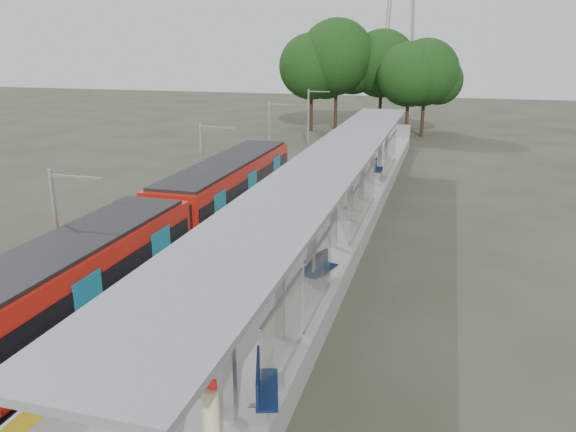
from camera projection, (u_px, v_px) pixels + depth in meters
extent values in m
cube|color=#59544C|center=(241.00, 215.00, 31.65)|extent=(3.00, 70.00, 0.24)
cube|color=gray|center=(319.00, 215.00, 30.36)|extent=(6.00, 50.00, 1.00)
cube|color=gold|center=(274.00, 203.00, 30.88)|extent=(0.60, 50.00, 0.02)
cube|color=#9EA0A5|center=(378.00, 130.00, 52.97)|extent=(6.00, 0.10, 1.20)
cube|color=black|center=(56.00, 347.00, 16.89)|extent=(2.50, 13.50, 0.70)
cube|color=#B8170D|center=(49.00, 298.00, 16.42)|extent=(2.65, 13.50, 2.50)
cube|color=black|center=(49.00, 297.00, 16.41)|extent=(2.72, 12.96, 1.20)
cube|color=black|center=(43.00, 257.00, 16.04)|extent=(2.40, 12.82, 0.15)
cube|color=#0D6384|center=(90.00, 309.00, 16.11)|extent=(0.04, 1.30, 2.00)
cube|color=black|center=(229.00, 215.00, 29.86)|extent=(2.50, 13.50, 0.70)
cube|color=#B8170D|center=(228.00, 186.00, 29.39)|extent=(2.65, 13.50, 2.50)
cube|color=black|center=(228.00, 185.00, 29.37)|extent=(2.72, 12.96, 1.20)
cube|color=black|center=(227.00, 162.00, 29.00)|extent=(2.40, 12.82, 0.15)
cube|color=#0D6384|center=(253.00, 191.00, 29.07)|extent=(0.04, 1.30, 2.00)
cylinder|color=black|center=(191.00, 251.00, 25.60)|extent=(2.20, 0.70, 0.70)
cube|color=black|center=(164.00, 232.00, 22.98)|extent=(2.30, 0.80, 2.40)
cube|color=#9EA0A5|center=(229.00, 352.00, 12.63)|extent=(0.25, 0.25, 3.50)
cube|color=#9EA0A5|center=(280.00, 282.00, 16.30)|extent=(0.25, 0.25, 3.50)
cube|color=#9EA0A5|center=(312.00, 238.00, 19.98)|extent=(0.25, 0.25, 3.50)
cube|color=#9EA0A5|center=(334.00, 208.00, 23.66)|extent=(0.25, 0.25, 3.50)
cube|color=#9EA0A5|center=(350.00, 186.00, 27.34)|extent=(0.25, 0.25, 3.50)
cube|color=#9EA0A5|center=(363.00, 169.00, 31.01)|extent=(0.25, 0.25, 3.50)
cube|color=#9EA0A5|center=(373.00, 156.00, 34.69)|extent=(0.25, 0.25, 3.50)
cube|color=#9EA0A5|center=(380.00, 145.00, 38.37)|extent=(0.25, 0.25, 3.50)
cube|color=#9EA0A5|center=(387.00, 136.00, 42.05)|extent=(0.25, 0.25, 3.50)
cube|color=gray|center=(335.00, 156.00, 25.06)|extent=(3.20, 38.00, 0.16)
cylinder|color=#9EA0A5|center=(302.00, 156.00, 25.49)|extent=(0.24, 38.00, 0.24)
cube|color=silver|center=(284.00, 335.00, 14.44)|extent=(0.05, 3.70, 2.20)
cube|color=silver|center=(318.00, 276.00, 18.12)|extent=(0.05, 3.70, 2.20)
cube|color=silver|center=(358.00, 209.00, 25.48)|extent=(0.05, 3.70, 2.20)
cube|color=silver|center=(370.00, 188.00, 29.15)|extent=(0.05, 3.70, 2.20)
cube|color=silver|center=(387.00, 159.00, 36.51)|extent=(0.05, 3.70, 2.20)
cube|color=silver|center=(393.00, 149.00, 40.19)|extent=(0.05, 3.70, 2.20)
cylinder|color=#382316|center=(311.00, 110.00, 62.49)|extent=(0.36, 0.36, 4.70)
sphere|color=#1F4413|center=(312.00, 66.00, 61.11)|extent=(7.14, 7.14, 7.14)
cylinder|color=#382316|center=(336.00, 107.00, 62.36)|extent=(0.36, 0.36, 5.37)
sphere|color=#1F4413|center=(337.00, 57.00, 60.78)|extent=(8.16, 8.16, 8.16)
cylinder|color=#382316|center=(380.00, 108.00, 63.17)|extent=(0.36, 0.36, 4.88)
sphere|color=#1F4413|center=(382.00, 64.00, 61.73)|extent=(7.42, 7.42, 7.42)
cylinder|color=#382316|center=(407.00, 117.00, 58.09)|extent=(0.36, 0.36, 4.29)
sphere|color=#1F4413|center=(410.00, 74.00, 56.83)|extent=(6.52, 6.52, 6.52)
cylinder|color=#382316|center=(423.00, 116.00, 58.53)|extent=(0.36, 0.36, 4.43)
sphere|color=#1F4413|center=(426.00, 72.00, 57.23)|extent=(6.74, 6.74, 6.74)
cylinder|color=#9EA0A5|center=(59.00, 246.00, 19.41)|extent=(0.16, 0.16, 5.40)
cube|color=#9EA0A5|center=(76.00, 177.00, 18.41)|extent=(2.00, 0.08, 0.08)
cylinder|color=#9EA0A5|center=(202.00, 173.00, 30.44)|extent=(0.16, 0.16, 5.40)
cube|color=#9EA0A5|center=(218.00, 127.00, 29.45)|extent=(2.00, 0.08, 0.08)
cylinder|color=#9EA0A5|center=(269.00, 138.00, 41.47)|extent=(0.16, 0.16, 5.40)
cube|color=#9EA0A5|center=(282.00, 104.00, 40.48)|extent=(2.00, 0.08, 0.08)
cylinder|color=#9EA0A5|center=(308.00, 118.00, 52.51)|extent=(0.16, 0.16, 5.40)
cube|color=#9EA0A5|center=(319.00, 92.00, 51.51)|extent=(2.00, 0.08, 0.08)
cube|color=#0F214E|center=(267.00, 389.00, 13.35)|extent=(1.01, 1.78, 0.07)
cube|color=#0F214E|center=(258.00, 375.00, 13.31)|extent=(0.59, 1.65, 0.63)
cube|color=#9EA0A5|center=(258.00, 416.00, 12.80)|extent=(0.45, 0.20, 0.50)
cube|color=#9EA0A5|center=(276.00, 383.00, 14.05)|extent=(0.45, 0.20, 0.50)
cube|color=#0F214E|center=(322.00, 270.00, 20.46)|extent=(0.94, 1.66, 0.06)
cube|color=#0F214E|center=(316.00, 262.00, 20.42)|extent=(0.55, 1.53, 0.58)
cube|color=#9EA0A5|center=(318.00, 283.00, 19.95)|extent=(0.42, 0.19, 0.47)
cube|color=#9EA0A5|center=(326.00, 270.00, 21.11)|extent=(0.42, 0.19, 0.47)
cube|color=#0F214E|center=(378.00, 169.00, 36.80)|extent=(0.53, 1.68, 0.07)
cube|color=#0F214E|center=(375.00, 164.00, 36.76)|extent=(0.09, 1.67, 0.61)
cube|color=#9EA0A5|center=(377.00, 175.00, 36.26)|extent=(0.45, 0.07, 0.49)
cube|color=#9EA0A5|center=(379.00, 171.00, 37.49)|extent=(0.45, 0.07, 0.49)
cylinder|color=beige|center=(211.00, 417.00, 12.05)|extent=(0.37, 0.37, 1.40)
cube|color=red|center=(209.00, 383.00, 11.81)|extent=(0.33, 0.09, 0.23)
cylinder|color=beige|center=(342.00, 194.00, 29.90)|extent=(0.37, 0.37, 1.40)
cube|color=red|center=(343.00, 179.00, 29.66)|extent=(0.33, 0.14, 0.23)
cylinder|color=#9EA0A5|center=(312.00, 265.00, 21.03)|extent=(0.58, 0.58, 0.92)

